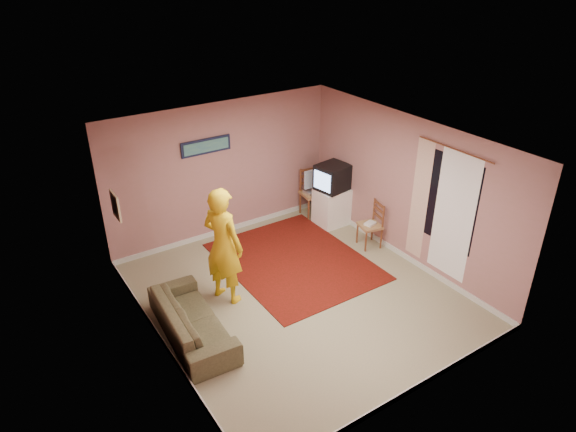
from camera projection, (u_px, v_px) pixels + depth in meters
ground at (297, 295)px, 8.29m from camera, size 5.00×5.00×0.00m
wall_back at (222, 171)px, 9.54m from camera, size 4.50×0.02×2.60m
wall_front at (422, 312)px, 5.83m from camera, size 4.50×0.02×2.60m
wall_left at (154, 270)px, 6.59m from camera, size 0.02×5.00×2.60m
wall_right at (406, 190)px, 8.78m from camera, size 0.02×5.00×2.60m
ceiling at (299, 142)px, 7.08m from camera, size 4.50×5.00×0.02m
baseboard_back at (226, 230)px, 10.11m from camera, size 4.50×0.02×0.10m
baseboard_front at (409, 391)px, 6.42m from camera, size 4.50×0.02×0.10m
baseboard_left at (165, 345)px, 7.17m from camera, size 0.02×5.00×0.10m
baseboard_right at (399, 252)px, 9.36m from camera, size 0.02×5.00×0.10m
window at (448, 201)px, 8.04m from camera, size 0.01×1.10×1.50m
curtain_sheer at (453, 216)px, 8.02m from camera, size 0.01×0.75×2.10m
curtain_floral at (420, 200)px, 8.53m from camera, size 0.01×0.35×2.10m
curtain_rod at (455, 149)px, 7.62m from camera, size 0.02×1.40×0.02m
picture_back at (206, 146)px, 9.11m from camera, size 0.95×0.04×0.28m
picture_left at (116, 206)px, 7.67m from camera, size 0.04×0.38×0.42m
area_rug at (294, 261)px, 9.17m from camera, size 2.28×2.85×0.02m
tv_cabinet at (332, 206)px, 10.28m from camera, size 0.60×0.54×0.76m
crt_tv at (333, 177)px, 9.98m from camera, size 0.67×0.61×0.51m
chair_a at (313, 188)px, 10.51m from camera, size 0.50×0.48×0.54m
dvd_player at (313, 191)px, 10.54m from camera, size 0.37×0.27×0.06m
blue_throw at (312, 179)px, 10.45m from camera, size 0.37×0.05×0.39m
chair_b at (370, 220)px, 9.42m from camera, size 0.45×0.47×0.47m
game_console at (370, 224)px, 9.45m from camera, size 0.23×0.19×0.04m
sofa at (192, 320)px, 7.30m from camera, size 0.85×1.92×0.55m
person at (223, 246)px, 7.79m from camera, size 0.70×0.82×1.92m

